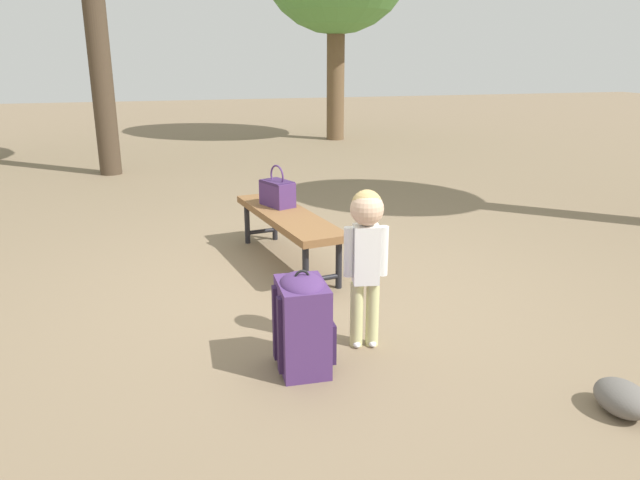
{
  "coord_description": "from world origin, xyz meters",
  "views": [
    {
      "loc": [
        4.14,
        -1.06,
        1.76
      ],
      "look_at": [
        0.09,
        0.03,
        0.45
      ],
      "focal_mm": 33.82,
      "sensor_mm": 36.0,
      "label": 1
    }
  ],
  "objects_px": {
    "child_standing": "(366,244)",
    "backpack_large": "(303,320)",
    "trail_rock": "(622,398)",
    "handbag": "(277,192)",
    "park_bench": "(288,220)"
  },
  "relations": [
    {
      "from": "handbag",
      "to": "child_standing",
      "type": "bearing_deg",
      "value": 5.02
    },
    {
      "from": "backpack_large",
      "to": "child_standing",
      "type": "bearing_deg",
      "value": 113.32
    },
    {
      "from": "park_bench",
      "to": "backpack_large",
      "type": "height_order",
      "value": "backpack_large"
    },
    {
      "from": "park_bench",
      "to": "backpack_large",
      "type": "xyz_separation_m",
      "value": [
        1.81,
        -0.3,
        -0.09
      ]
    },
    {
      "from": "park_bench",
      "to": "backpack_large",
      "type": "distance_m",
      "value": 1.84
    },
    {
      "from": "child_standing",
      "to": "backpack_large",
      "type": "xyz_separation_m",
      "value": [
        0.19,
        -0.44,
        -0.36
      ]
    },
    {
      "from": "child_standing",
      "to": "backpack_large",
      "type": "height_order",
      "value": "child_standing"
    },
    {
      "from": "backpack_large",
      "to": "trail_rock",
      "type": "xyz_separation_m",
      "value": [
        0.86,
        1.46,
        -0.22
      ]
    },
    {
      "from": "handbag",
      "to": "park_bench",
      "type": "bearing_deg",
      "value": 6.66
    },
    {
      "from": "child_standing",
      "to": "backpack_large",
      "type": "distance_m",
      "value": 0.6
    },
    {
      "from": "park_bench",
      "to": "child_standing",
      "type": "relative_size",
      "value": 1.66
    },
    {
      "from": "handbag",
      "to": "child_standing",
      "type": "relative_size",
      "value": 0.37
    },
    {
      "from": "handbag",
      "to": "backpack_large",
      "type": "height_order",
      "value": "handbag"
    },
    {
      "from": "park_bench",
      "to": "trail_rock",
      "type": "distance_m",
      "value": 2.93
    },
    {
      "from": "handbag",
      "to": "backpack_large",
      "type": "bearing_deg",
      "value": -7.36
    }
  ]
}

